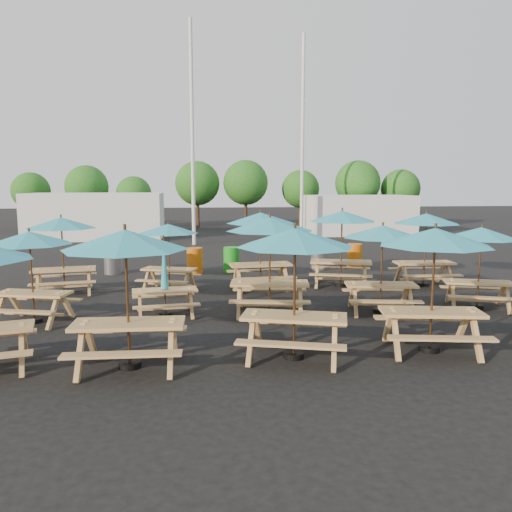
{
  "coord_description": "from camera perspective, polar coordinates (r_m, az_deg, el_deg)",
  "views": [
    {
      "loc": [
        -1.81,
        -13.82,
        3.31
      ],
      "look_at": [
        0.0,
        1.5,
        1.1
      ],
      "focal_mm": 35.0,
      "sensor_mm": 36.0,
      "label": 1
    }
  ],
  "objects": [
    {
      "name": "picnic_unit_3",
      "position": [
        9.1,
        -14.68,
        0.9
      ],
      "size": [
        2.32,
        2.32,
        2.56
      ],
      "rotation": [
        0.0,
        0.0,
        -0.03
      ],
      "color": "#A47A49",
      "rests_on": "ground"
    },
    {
      "name": "picnic_unit_9",
      "position": [
        10.3,
        19.77,
        1.26
      ],
      "size": [
        2.54,
        2.54,
        2.5
      ],
      "rotation": [
        0.0,
        0.0,
        -0.17
      ],
      "color": "#A47A49",
      "rests_on": "ground"
    },
    {
      "name": "tree_0",
      "position": [
        40.95,
        -24.33,
        6.76
      ],
      "size": [
        2.8,
        2.8,
        4.24
      ],
      "color": "#382314",
      "rests_on": "ground"
    },
    {
      "name": "tree_7",
      "position": [
        39.86,
        16.19,
        7.37
      ],
      "size": [
        2.95,
        2.95,
        4.48
      ],
      "color": "#382314",
      "rests_on": "ground"
    },
    {
      "name": "picnic_unit_10",
      "position": [
        13.16,
        14.27,
        2.13
      ],
      "size": [
        2.32,
        2.32,
        2.3
      ],
      "rotation": [
        0.0,
        0.0,
        -0.16
      ],
      "color": "#A47A49",
      "rests_on": "ground"
    },
    {
      "name": "mast_0",
      "position": [
        27.95,
        -7.3,
        13.61
      ],
      "size": [
        0.2,
        0.2,
        12.0
      ],
      "primitive_type": "cylinder",
      "color": "silver",
      "rests_on": "ground"
    },
    {
      "name": "ground",
      "position": [
        14.33,
        0.71,
        -5.21
      ],
      "size": [
        120.0,
        120.0,
        0.0
      ],
      "primitive_type": "plane",
      "color": "black",
      "rests_on": "ground"
    },
    {
      "name": "tree_2",
      "position": [
        37.76,
        -13.8,
        6.88
      ],
      "size": [
        2.59,
        2.59,
        3.93
      ],
      "color": "#382314",
      "rests_on": "ground"
    },
    {
      "name": "waste_bin_4",
      "position": [
        20.41,
        11.19,
        0.03
      ],
      "size": [
        0.6,
        0.6,
        0.96
      ],
      "primitive_type": "cylinder",
      "color": "#C45B0B",
      "rests_on": "ground"
    },
    {
      "name": "waste_bin_0",
      "position": [
        19.36,
        -16.11,
        -0.58
      ],
      "size": [
        0.6,
        0.6,
        0.96
      ],
      "primitive_type": "cylinder",
      "color": "gray",
      "rests_on": "ground"
    },
    {
      "name": "tree_3",
      "position": [
        38.54,
        -6.72,
        8.24
      ],
      "size": [
        3.36,
        3.36,
        5.09
      ],
      "color": "#382314",
      "rests_on": "ground"
    },
    {
      "name": "event_tent_0",
      "position": [
        32.48,
        -17.76,
        4.39
      ],
      "size": [
        8.0,
        4.0,
        2.8
      ],
      "primitive_type": "cube",
      "color": "silver",
      "rests_on": "ground"
    },
    {
      "name": "picnic_unit_13",
      "position": [
        14.5,
        24.34,
        1.89
      ],
      "size": [
        2.46,
        2.46,
        2.22
      ],
      "rotation": [
        0.0,
        0.0,
        -0.32
      ],
      "color": "#A47A49",
      "rests_on": "ground"
    },
    {
      "name": "picnic_unit_14",
      "position": [
        17.09,
        18.87,
        3.59
      ],
      "size": [
        2.22,
        2.22,
        2.41
      ],
      "rotation": [
        0.0,
        0.0,
        -0.05
      ],
      "color": "#A47A49",
      "rests_on": "ground"
    },
    {
      "name": "picnic_unit_11",
      "position": [
        16.41,
        9.8,
        4.01
      ],
      "size": [
        2.74,
        2.74,
        2.5
      ],
      "rotation": [
        0.0,
        0.0,
        -0.29
      ],
      "color": "#A47A49",
      "rests_on": "ground"
    },
    {
      "name": "picnic_unit_5",
      "position": [
        15.72,
        -10.0,
        2.64
      ],
      "size": [
        2.37,
        2.37,
        2.13
      ],
      "rotation": [
        0.0,
        0.0,
        -0.33
      ],
      "color": "#A47A49",
      "rests_on": "ground"
    },
    {
      "name": "picnic_unit_1",
      "position": [
        12.98,
        -24.45,
        1.32
      ],
      "size": [
        2.4,
        2.4,
        2.24
      ],
      "rotation": [
        0.0,
        0.0,
        -0.25
      ],
      "color": "#A47A49",
      "rests_on": "ground"
    },
    {
      "name": "tree_5",
      "position": [
        39.33,
        5.1,
        7.63
      ],
      "size": [
        2.94,
        2.94,
        4.45
      ],
      "color": "#382314",
      "rests_on": "ground"
    },
    {
      "name": "waste_bin_1",
      "position": [
        18.93,
        -7.02,
        -0.51
      ],
      "size": [
        0.6,
        0.6,
        0.96
      ],
      "primitive_type": "cylinder",
      "color": "#C45B0B",
      "rests_on": "ground"
    },
    {
      "name": "tree_6",
      "position": [
        38.64,
        11.55,
        8.16
      ],
      "size": [
        3.38,
        3.38,
        5.13
      ],
      "color": "#382314",
      "rests_on": "ground"
    },
    {
      "name": "waste_bin_3",
      "position": [
        19.73,
        7.15,
        -0.16
      ],
      "size": [
        0.6,
        0.6,
        0.96
      ],
      "primitive_type": "cylinder",
      "color": "gray",
      "rests_on": "ground"
    },
    {
      "name": "waste_bin_2",
      "position": [
        19.01,
        -2.83,
        -0.42
      ],
      "size": [
        0.6,
        0.6,
        0.96
      ],
      "primitive_type": "cylinder",
      "color": "#198E1B",
      "rests_on": "ground"
    },
    {
      "name": "tree_4",
      "position": [
        38.26,
        -1.18,
        8.37
      ],
      "size": [
        3.41,
        3.41,
        5.17
      ],
      "color": "#382314",
      "rests_on": "ground"
    },
    {
      "name": "picnic_unit_8",
      "position": [
        15.71,
        0.53,
        3.84
      ],
      "size": [
        2.35,
        2.35,
        2.47
      ],
      "rotation": [
        0.0,
        0.0,
        0.09
      ],
      "color": "#A47A49",
      "rests_on": "ground"
    },
    {
      "name": "mast_1",
      "position": [
        30.6,
        5.33,
        13.16
      ],
      "size": [
        0.2,
        0.2,
        12.0
      ],
      "primitive_type": "cylinder",
      "color": "silver",
      "rests_on": "ground"
    },
    {
      "name": "picnic_unit_2",
      "position": [
        16.08,
        -21.35,
        3.06
      ],
      "size": [
        2.41,
        2.41,
        2.36
      ],
      "rotation": [
        0.0,
        0.0,
        0.18
      ],
      "color": "#A47A49",
      "rests_on": "ground"
    },
    {
      "name": "picnic_unit_7",
      "position": [
        12.59,
        1.59,
        2.99
      ],
      "size": [
        2.51,
        2.51,
        2.53
      ],
      "rotation": [
        0.0,
        0.0,
        -0.14
      ],
      "color": "#A47A49",
      "rests_on": "ground"
    },
    {
      "name": "tree_1",
      "position": [
        38.55,
        -18.77,
        7.49
      ],
      "size": [
        3.11,
        3.11,
        4.72
      ],
      "color": "#382314",
      "rests_on": "ground"
    },
    {
      "name": "event_tent_1",
      "position": [
        34.62,
        11.52,
        4.66
      ],
      "size": [
        7.0,
        4.0,
        2.6
      ],
      "primitive_type": "cube",
      "color": "silver",
      "rests_on": "ground"
    },
    {
      "name": "picnic_unit_4",
      "position": [
        12.79,
        -10.4,
        -3.08
      ],
      "size": [
        1.78,
        1.6,
        2.06
      ],
      "rotation": [
        0.0,
        0.0,
        0.13
      ],
      "color": "#A47A49",
      "rests_on": "ground"
    },
    {
      "name": "picnic_unit_6",
      "position": [
        9.34,
        4.47,
        1.21
      ],
      "size": [
        2.77,
        2.77,
        2.54
      ],
      "rotation": [
        0.0,
        0.0,
        -0.29
      ],
      "color": "#A47A49",
      "rests_on": "ground"
    }
  ]
}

